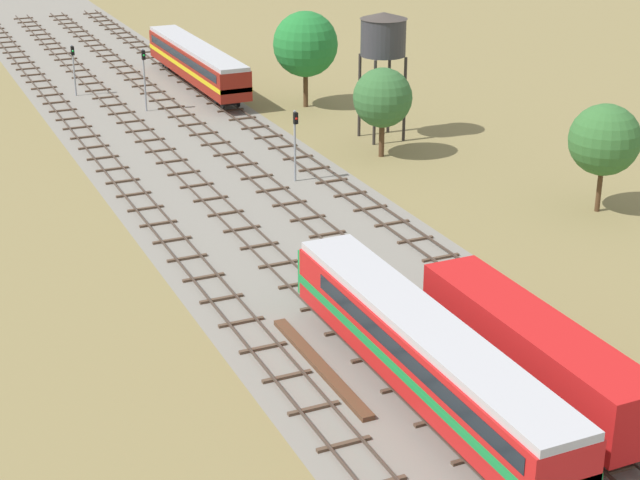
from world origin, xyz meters
name	(u,v)px	position (x,y,z in m)	size (l,w,h in m)	color
ground_plane	(186,146)	(0.00, 56.00, 0.00)	(480.00, 480.00, 0.00)	olive
ballast_bed	(186,146)	(0.00, 56.00, 0.00)	(17.40, 176.00, 0.01)	gray
track_far_left	(98,151)	(-6.70, 57.00, 0.14)	(2.40, 126.00, 0.29)	#47382D
track_left	(155,144)	(-2.23, 57.00, 0.14)	(2.40, 126.00, 0.29)	#47382D
track_centre_left	(209,138)	(2.23, 57.00, 0.14)	(2.40, 126.00, 0.29)	#47382D
track_centre	(262,131)	(6.70, 57.00, 0.14)	(2.40, 126.00, 0.29)	#47382D
freight_boxcar_centre_left_nearest	(533,349)	(2.24, 13.46, 2.45)	(2.87, 14.00, 3.60)	red
diesel_railcar_left_near	(424,351)	(-2.23, 14.99, 2.60)	(2.96, 20.50, 3.80)	red
passenger_coach_centre_mid	(196,61)	(6.70, 73.76, 2.61)	(2.96, 22.00, 3.80)	maroon
water_tower	(383,36)	(14.86, 51.65, 8.18)	(3.69, 3.69, 10.01)	#2D2826
signal_post_nearest	(73,63)	(-4.47, 75.48, 3.03)	(0.28, 0.47, 4.71)	gray
signal_post_near	(144,72)	(0.00, 67.48, 3.47)	(0.28, 0.47, 5.47)	gray
signal_post_mid	(295,137)	(4.47, 44.69, 3.26)	(0.28, 0.47, 5.11)	gray
lineside_tree_0	(305,44)	(13.33, 63.17, 5.57)	(5.68, 5.68, 8.42)	#4C331E
lineside_tree_2	(605,140)	(20.00, 31.13, 4.80)	(4.58, 4.58, 7.11)	#4C331E
lineside_tree_3	(383,98)	(12.67, 47.38, 4.52)	(4.43, 4.43, 6.75)	#4C331E
spare_rail_bundle	(320,366)	(-4.96, 19.68, 0.12)	(0.60, 10.00, 0.24)	brown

